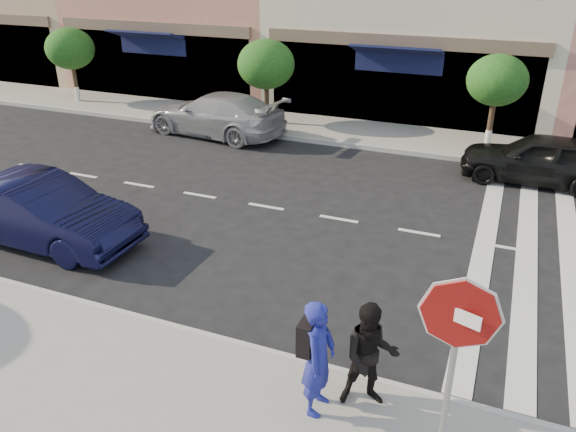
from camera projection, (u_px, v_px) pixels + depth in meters
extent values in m
plane|color=black|center=(276.00, 303.00, 10.71)|extent=(120.00, 120.00, 0.00)
cube|color=gray|center=(398.00, 138.00, 19.88)|extent=(60.00, 3.00, 0.15)
cylinder|color=#473323|center=(75.00, 82.00, 24.07)|extent=(0.18, 0.18, 1.65)
cylinder|color=silver|center=(77.00, 94.00, 24.30)|extent=(0.20, 0.20, 0.60)
ellipsoid|color=#204614|center=(70.00, 49.00, 23.48)|extent=(2.00, 2.00, 1.70)
cylinder|color=#473323|center=(267.00, 102.00, 21.03)|extent=(0.18, 0.18, 1.60)
cylinder|color=silver|center=(267.00, 115.00, 21.25)|extent=(0.20, 0.20, 0.60)
ellipsoid|color=#204614|center=(266.00, 64.00, 20.44)|extent=(2.10, 2.10, 1.79)
cylinder|color=#473323|center=(490.00, 123.00, 18.30)|extent=(0.18, 0.18, 1.71)
cylinder|color=silver|center=(488.00, 139.00, 18.53)|extent=(0.20, 0.20, 0.60)
ellipsoid|color=#204614|center=(497.00, 80.00, 17.70)|extent=(1.90, 1.90, 1.62)
cylinder|color=gray|center=(449.00, 382.00, 6.79)|extent=(0.10, 0.10, 2.47)
cylinder|color=white|center=(460.00, 314.00, 6.34)|extent=(0.91, 0.33, 0.96)
cylinder|color=#9E1411|center=(460.00, 315.00, 6.33)|extent=(0.86, 0.33, 0.90)
cube|color=white|center=(460.00, 316.00, 6.30)|extent=(0.48, 0.19, 0.18)
imported|color=navy|center=(319.00, 358.00, 7.71)|extent=(0.43, 0.65, 1.78)
imported|color=black|center=(370.00, 356.00, 7.84)|extent=(0.98, 0.88, 1.66)
imported|color=black|center=(40.00, 212.00, 12.64)|extent=(4.71, 1.72, 1.54)
imported|color=#97979C|center=(216.00, 114.00, 20.12)|extent=(5.47, 2.80, 1.52)
imported|color=black|center=(539.00, 159.00, 15.95)|extent=(4.31, 1.83, 1.45)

